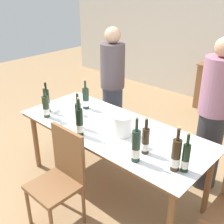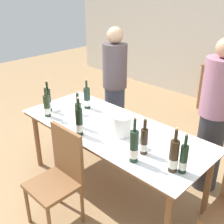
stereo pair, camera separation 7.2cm
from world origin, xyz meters
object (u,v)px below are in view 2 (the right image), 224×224
object	(u,v)px
wine_bottle_3	(78,115)
wine_bottle_7	(79,122)
wine_bottle_5	(134,147)
chair_near_front	(60,172)
wine_bottle_4	(144,142)
wine_glass_2	(80,105)
wine_bottle_1	(47,106)
wine_glass_0	(58,112)
wine_bottle_0	(184,160)
ice_bucket	(122,125)
wine_bottle_8	(87,99)
dining_table	(112,133)
wine_bottle_6	(174,157)
wine_glass_1	(140,138)
person_host	(115,87)
person_guest_left	(214,119)
wine_bottle_2	(48,100)

from	to	relation	value
wine_bottle_3	wine_bottle_7	size ratio (longest dim) A/B	0.98
wine_bottle_5	chair_near_front	xyz separation A→B (m)	(-0.57, -0.37, -0.36)
wine_bottle_4	wine_glass_2	xyz separation A→B (m)	(-1.02, 0.12, -0.01)
wine_bottle_1	wine_glass_0	bearing A→B (deg)	2.97
wine_bottle_5	wine_glass_0	xyz separation A→B (m)	(-1.07, 0.00, -0.03)
wine_bottle_1	wine_bottle_7	distance (m)	0.58
wine_bottle_0	chair_near_front	world-z (taller)	wine_bottle_0
ice_bucket	wine_bottle_8	bearing A→B (deg)	165.84
wine_bottle_8	wine_glass_0	bearing A→B (deg)	-86.03
dining_table	wine_bottle_4	bearing A→B (deg)	-15.37
wine_bottle_6	wine_glass_1	distance (m)	0.42
person_host	person_guest_left	size ratio (longest dim) A/B	0.97
wine_bottle_4	wine_bottle_7	world-z (taller)	wine_bottle_7
wine_bottle_7	wine_bottle_3	bearing A→B (deg)	143.49
dining_table	wine_bottle_7	size ratio (longest dim) A/B	5.27
dining_table	wine_bottle_7	xyz separation A→B (m)	(-0.13, -0.32, 0.20)
wine_glass_0	ice_bucket	bearing A→B (deg)	20.47
ice_bucket	wine_bottle_3	bearing A→B (deg)	-156.03
dining_table	wine_bottle_8	xyz separation A→B (m)	(-0.56, 0.15, 0.19)
wine_bottle_2	wine_glass_0	size ratio (longest dim) A/B	2.39
wine_bottle_2	wine_bottle_5	xyz separation A→B (m)	(1.37, -0.08, 0.01)
wine_bottle_5	wine_bottle_8	distance (m)	1.19
wine_bottle_4	wine_bottle_8	distance (m)	1.13
ice_bucket	wine_glass_0	distance (m)	0.75
wine_bottle_0	person_guest_left	xyz separation A→B (m)	(-0.19, 0.91, -0.04)
wine_bottle_5	dining_table	bearing A→B (deg)	151.35
wine_glass_1	person_host	size ratio (longest dim) A/B	0.08
wine_bottle_4	wine_bottle_7	xyz separation A→B (m)	(-0.66, -0.18, 0.02)
wine_bottle_3	wine_bottle_4	xyz separation A→B (m)	(0.79, 0.08, -0.01)
ice_bucket	wine_bottle_5	size ratio (longest dim) A/B	0.50
wine_bottle_3	wine_bottle_8	bearing A→B (deg)	128.50
dining_table	wine_glass_1	bearing A→B (deg)	-11.24
wine_bottle_1	wine_bottle_8	xyz separation A→B (m)	(0.15, 0.46, 0.00)
dining_table	person_guest_left	distance (m)	1.07
wine_bottle_8	person_host	bearing A→B (deg)	104.57
wine_bottle_8	wine_glass_0	world-z (taller)	wine_bottle_8
person_guest_left	ice_bucket	bearing A→B (deg)	-124.92
wine_glass_1	person_guest_left	world-z (taller)	person_guest_left
wine_bottle_1	wine_bottle_6	xyz separation A→B (m)	(1.57, 0.13, 0.01)
person_guest_left	wine_bottle_6	bearing A→B (deg)	-82.64
wine_bottle_2	person_guest_left	xyz separation A→B (m)	(1.56, 0.98, -0.05)
chair_near_front	person_guest_left	xyz separation A→B (m)	(0.76, 1.43, 0.30)
wine_bottle_5	person_host	bearing A→B (deg)	139.20
wine_glass_0	wine_glass_2	distance (m)	0.28
wine_bottle_1	person_host	size ratio (longest dim) A/B	0.22
wine_bottle_0	wine_bottle_2	distance (m)	1.75
wine_bottle_6	wine_glass_1	bearing A→B (deg)	167.19
wine_bottle_1	person_host	distance (m)	1.11
wine_bottle_0	wine_bottle_3	size ratio (longest dim) A/B	0.90
wine_bottle_1	person_host	bearing A→B (deg)	90.79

